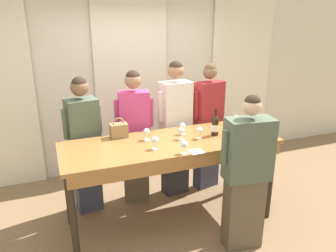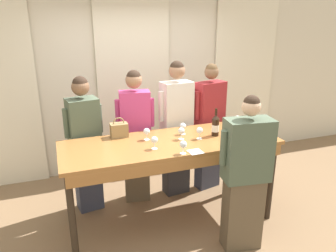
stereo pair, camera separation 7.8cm
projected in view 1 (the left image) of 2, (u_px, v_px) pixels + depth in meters
ground_plane at (170, 220)px, 3.98m from camera, size 18.00×18.00×0.00m
wall_back at (131, 81)px, 5.04m from camera, size 12.00×0.06×2.80m
curtain_panel_center at (132, 85)px, 5.00m from camera, size 1.12×0.03×2.69m
curtain_panel_right at (241, 77)px, 5.65m from camera, size 1.12×0.03×2.69m
tasting_bar at (172, 152)px, 3.66m from camera, size 2.42×0.86×1.03m
wine_bottle at (215, 125)px, 3.79m from camera, size 0.09×0.09×0.33m
handbag at (119, 130)px, 3.74m from camera, size 0.20×0.13×0.23m
wine_glass_front_left at (184, 145)px, 3.29m from camera, size 0.07×0.07×0.14m
wine_glass_front_mid at (200, 131)px, 3.69m from camera, size 0.07×0.07×0.14m
wine_glass_front_right at (240, 124)px, 3.93m from camera, size 0.07×0.07×0.14m
wine_glass_center_left at (236, 118)px, 4.13m from camera, size 0.07×0.07×0.14m
wine_glass_center_mid at (244, 133)px, 3.62m from camera, size 0.07×0.07×0.14m
wine_glass_center_right at (181, 131)px, 3.68m from camera, size 0.07×0.07×0.14m
wine_glass_back_left at (155, 140)px, 3.40m from camera, size 0.07×0.07×0.14m
wine_glass_back_mid at (183, 126)px, 3.83m from camera, size 0.07×0.07×0.14m
wine_glass_back_right at (147, 132)px, 3.65m from camera, size 0.07×0.07×0.14m
napkin at (196, 151)px, 3.37m from camera, size 0.15×0.15×0.00m
guest_olive_jacket at (84, 145)px, 3.95m from camera, size 0.47×0.32×1.71m
guest_pink_top at (135, 136)px, 4.15m from camera, size 0.49×0.27×1.74m
guest_cream_sweater at (175, 128)px, 4.33m from camera, size 0.51×0.27×1.83m
guest_striped_shirt at (208, 126)px, 4.50m from camera, size 0.51×0.29×1.78m
host_pouring at (246, 175)px, 3.30m from camera, size 0.58×0.31×1.66m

